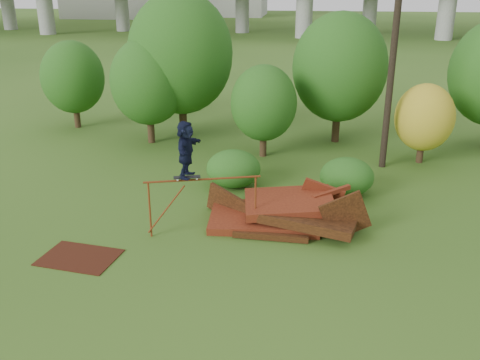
# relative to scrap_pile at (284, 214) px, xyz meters

# --- Properties ---
(ground) EXTENTS (240.00, 240.00, 0.00)m
(ground) POSITION_rel_scrap_pile_xyz_m (-0.63, -2.23, -0.39)
(ground) COLOR #2D5116
(ground) RESTS_ON ground
(scrap_pile) EXTENTS (5.60, 2.91, 1.84)m
(scrap_pile) POSITION_rel_scrap_pile_xyz_m (0.00, 0.00, 0.00)
(scrap_pile) COLOR #4D190D
(scrap_pile) RESTS_ON ground
(grind_rail) EXTENTS (3.51, 1.09, 1.87)m
(grind_rail) POSITION_rel_scrap_pile_xyz_m (-2.50, -0.94, 1.01)
(grind_rail) COLOR maroon
(grind_rail) RESTS_ON ground
(skateboard) EXTENTS (0.86, 0.45, 0.09)m
(skateboard) POSITION_rel_scrap_pile_xyz_m (-2.97, -1.08, 1.54)
(skateboard) COLOR black
(skateboard) RESTS_ON grind_rail
(skater) EXTENTS (0.64, 1.68, 1.77)m
(skater) POSITION_rel_scrap_pile_xyz_m (-2.97, -1.08, 2.44)
(skater) COLOR black
(skater) RESTS_ON skateboard
(flat_plate) EXTENTS (2.37, 1.84, 0.03)m
(flat_plate) POSITION_rel_scrap_pile_xyz_m (-5.81, -3.05, -0.38)
(flat_plate) COLOR #38160C
(flat_plate) RESTS_ON ground
(tree_0) EXTENTS (3.62, 3.62, 5.11)m
(tree_0) POSITION_rel_scrap_pile_xyz_m (-7.03, 8.54, 2.62)
(tree_0) COLOR black
(tree_0) RESTS_ON ground
(tree_1) EXTENTS (5.13, 5.13, 7.14)m
(tree_1) POSITION_rel_scrap_pile_xyz_m (-5.69, 9.78, 3.79)
(tree_1) COLOR black
(tree_1) RESTS_ON ground
(tree_2) EXTENTS (2.95, 2.95, 4.16)m
(tree_2) POSITION_rel_scrap_pile_xyz_m (-1.35, 7.13, 2.06)
(tree_2) COLOR black
(tree_2) RESTS_ON ground
(tree_3) EXTENTS (4.51, 4.51, 6.26)m
(tree_3) POSITION_rel_scrap_pile_xyz_m (2.01, 9.91, 3.27)
(tree_3) COLOR black
(tree_3) RESTS_ON ground
(tree_4) EXTENTS (2.53, 2.53, 3.50)m
(tree_4) POSITION_rel_scrap_pile_xyz_m (5.60, 7.16, 1.64)
(tree_4) COLOR black
(tree_4) RESTS_ON ground
(tree_6) EXTENTS (3.32, 3.32, 4.64)m
(tree_6) POSITION_rel_scrap_pile_xyz_m (-11.83, 10.78, 2.33)
(tree_6) COLOR black
(tree_6) RESTS_ON ground
(shrub_left) EXTENTS (2.12, 1.95, 1.47)m
(shrub_left) POSITION_rel_scrap_pile_xyz_m (-2.15, 3.21, 0.34)
(shrub_left) COLOR #1E5316
(shrub_left) RESTS_ON ground
(shrub_right) EXTENTS (2.02, 1.85, 1.43)m
(shrub_right) POSITION_rel_scrap_pile_xyz_m (2.18, 2.94, 0.32)
(shrub_right) COLOR #1E5316
(shrub_right) RESTS_ON ground
(utility_pole) EXTENTS (1.40, 0.28, 10.81)m
(utility_pole) POSITION_rel_scrap_pile_xyz_m (3.91, 6.36, 5.09)
(utility_pole) COLOR black
(utility_pole) RESTS_ON ground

